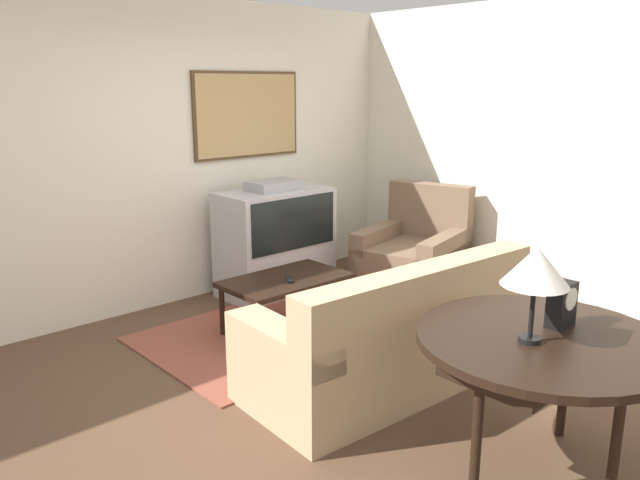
{
  "coord_description": "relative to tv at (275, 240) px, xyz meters",
  "views": [
    {
      "loc": [
        -2.66,
        -2.84,
        1.96
      ],
      "look_at": [
        0.59,
        0.71,
        0.75
      ],
      "focal_mm": 35.0,
      "sensor_mm": 36.0,
      "label": 1
    }
  ],
  "objects": [
    {
      "name": "ground_plane",
      "position": [
        -0.9,
        -1.69,
        -0.51
      ],
      "size": [
        12.0,
        12.0,
        0.0
      ],
      "primitive_type": "plane",
      "color": "brown"
    },
    {
      "name": "wall_back",
      "position": [
        -0.89,
        0.44,
        0.85
      ],
      "size": [
        12.0,
        0.1,
        2.7
      ],
      "color": "silver",
      "rests_on": "ground_plane"
    },
    {
      "name": "wall_right",
      "position": [
        1.73,
        -1.69,
        0.84
      ],
      "size": [
        0.06,
        12.0,
        2.7
      ],
      "color": "silver",
      "rests_on": "ground_plane"
    },
    {
      "name": "area_rug",
      "position": [
        -0.56,
        -0.81,
        -0.5
      ],
      "size": [
        2.2,
        1.47,
        0.01
      ],
      "color": "brown",
      "rests_on": "ground_plane"
    },
    {
      "name": "tv",
      "position": [
        0.0,
        0.0,
        0.0
      ],
      "size": [
        1.07,
        0.58,
        1.08
      ],
      "color": "#B7B7BC",
      "rests_on": "ground_plane"
    },
    {
      "name": "couch",
      "position": [
        -0.64,
        -2.01,
        -0.2
      ],
      "size": [
        1.96,
        0.99,
        0.88
      ],
      "rotation": [
        0.0,
        0.0,
        3.08
      ],
      "color": "tan",
      "rests_on": "ground_plane"
    },
    {
      "name": "armchair",
      "position": [
        1.06,
        -0.83,
        -0.2
      ],
      "size": [
        1.16,
        1.06,
        0.99
      ],
      "rotation": [
        0.0,
        0.0,
        -1.33
      ],
      "color": "brown",
      "rests_on": "ground_plane"
    },
    {
      "name": "coffee_table",
      "position": [
        -0.55,
        -0.82,
        -0.11
      ],
      "size": [
        1.0,
        0.59,
        0.45
      ],
      "color": "black",
      "rests_on": "ground_plane"
    },
    {
      "name": "console_table",
      "position": [
        -0.82,
        -3.16,
        0.18
      ],
      "size": [
        1.24,
        1.24,
        0.75
      ],
      "color": "black",
      "rests_on": "ground_plane"
    },
    {
      "name": "table_lamp",
      "position": [
        -0.93,
        -3.14,
        0.61
      ],
      "size": [
        0.32,
        0.32,
        0.48
      ],
      "color": "black",
      "rests_on": "console_table"
    },
    {
      "name": "mantel_clock",
      "position": [
        -0.63,
        -3.15,
        0.36
      ],
      "size": [
        0.16,
        0.1,
        0.23
      ],
      "color": "black",
      "rests_on": "console_table"
    },
    {
      "name": "remote",
      "position": [
        -0.57,
        -0.9,
        -0.05
      ],
      "size": [
        0.12,
        0.16,
        0.02
      ],
      "color": "black",
      "rests_on": "coffee_table"
    }
  ]
}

